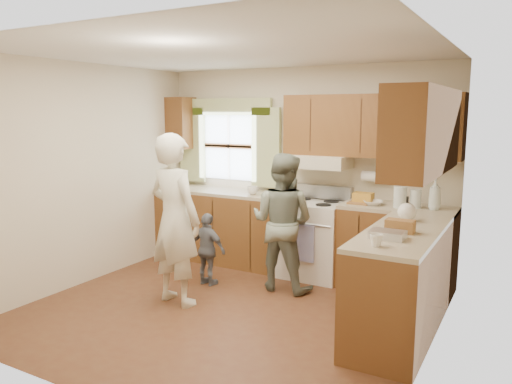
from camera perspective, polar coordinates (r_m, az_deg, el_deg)
The scene contains 6 objects.
room at distance 4.76m, azimuth -3.41°, elevation 0.61°, with size 3.80×3.80×3.80m.
kitchen_fixtures at distance 5.51m, azimuth 8.14°, elevation -2.64°, with size 3.80×2.25×2.15m.
stove at distance 6.03m, azimuth 6.50°, elevation -5.20°, with size 0.76×0.67×1.07m.
woman_left at distance 5.12m, azimuth -9.26°, elevation -3.13°, with size 0.64×0.42×1.75m, color silver.
woman_right at distance 5.49m, azimuth 3.02°, elevation -3.45°, with size 0.74×0.57×1.52m, color #294035.
child at distance 5.71m, azimuth -5.53°, elevation -6.54°, with size 0.49×0.20×0.83m, color slate.
Camera 1 is at (2.54, -3.96, 1.96)m, focal length 35.00 mm.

